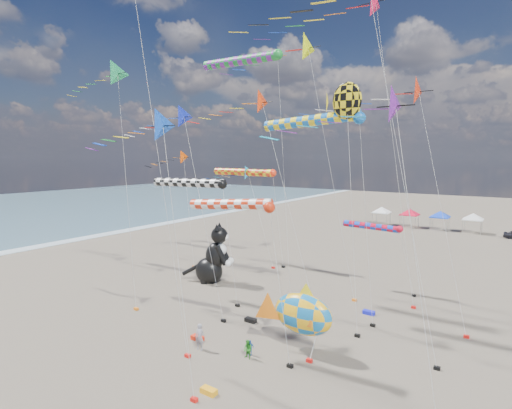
{
  "coord_description": "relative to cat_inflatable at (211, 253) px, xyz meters",
  "views": [
    {
      "loc": [
        15.8,
        -13.68,
        12.45
      ],
      "look_at": [
        -1.61,
        12.0,
        8.76
      ],
      "focal_mm": 28.0,
      "sensor_mm": 36.0,
      "label": 1
    }
  ],
  "objects": [
    {
      "name": "delta_kite_7",
      "position": [
        -8.88,
        2.96,
        9.11
      ],
      "size": [
        9.13,
        1.79,
        13.39
      ],
      "color": "#FF5106",
      "rests_on": "ground"
    },
    {
      "name": "windsock_5",
      "position": [
        10.44,
        -9.88,
        6.44
      ],
      "size": [
        7.58,
        0.69,
        9.85
      ],
      "color": "red",
      "rests_on": "ground"
    },
    {
      "name": "delta_kite_9",
      "position": [
        19.25,
        -12.83,
        11.22
      ],
      "size": [
        9.17,
        1.72,
        15.49
      ],
      "color": "#732097",
      "rests_on": "ground"
    },
    {
      "name": "delta_kite_3",
      "position": [
        8.5,
        -4.57,
        13.37
      ],
      "size": [
        11.99,
        2.05,
        17.74
      ],
      "color": "#FF3C0F",
      "rests_on": "ground"
    },
    {
      "name": "windsock_4",
      "position": [
        14.01,
        7.0,
        2.95
      ],
      "size": [
        6.9,
        0.64,
        6.32
      ],
      "color": "red",
      "rests_on": "ground"
    },
    {
      "name": "delta_kite_0",
      "position": [
        17.34,
        0.39,
        13.97
      ],
      "size": [
        13.33,
        2.26,
        18.43
      ],
      "color": "red",
      "rests_on": "ground"
    },
    {
      "name": "delta_kite_8",
      "position": [
        8.36,
        -15.55,
        10.84
      ],
      "size": [
        9.59,
        1.95,
        15.17
      ],
      "color": "blue",
      "rests_on": "ground"
    },
    {
      "name": "kite_bag_1",
      "position": [
        8.81,
        -5.79,
        -2.85
      ],
      "size": [
        0.9,
        0.44,
        0.3
      ],
      "primitive_type": "cube",
      "color": "black",
      "rests_on": "ground"
    },
    {
      "name": "person_adult",
      "position": [
        8.57,
        -11.23,
        -2.14
      ],
      "size": [
        0.7,
        0.52,
        1.73
      ],
      "primitive_type": "imported",
      "rotation": [
        0.0,
        0.0,
        0.19
      ],
      "color": "gray",
      "rests_on": "ground"
    },
    {
      "name": "windsock_3",
      "position": [
        -1.91,
        8.61,
        7.64
      ],
      "size": [
        9.97,
        0.87,
        11.12
      ],
      "color": "#FF3415",
      "rests_on": "ground"
    },
    {
      "name": "cat_inflatable",
      "position": [
        0.0,
        0.0,
        0.0
      ],
      "size": [
        4.97,
        3.87,
        6.01
      ],
      "primitive_type": null,
      "rotation": [
        0.0,
        0.0,
        0.43
      ],
      "color": "black",
      "rests_on": "ground"
    },
    {
      "name": "kite_bag_2",
      "position": [
        15.75,
        0.71,
        -2.85
      ],
      "size": [
        0.9,
        0.44,
        0.3
      ],
      "primitive_type": "cube",
      "color": "#151AD8",
      "rests_on": "ground"
    },
    {
      "name": "tent_row",
      "position": [
        11.13,
        44.1,
        0.15
      ],
      "size": [
        19.2,
        4.2,
        3.8
      ],
      "color": "white",
      "rests_on": "ground"
    },
    {
      "name": "ground",
      "position": [
        9.63,
        -15.9,
        -3.0
      ],
      "size": [
        260.0,
        260.0,
        0.0
      ],
      "primitive_type": "plane",
      "color": "brown",
      "rests_on": "ground"
    },
    {
      "name": "windsock_0",
      "position": [
        11.82,
        -1.38,
        12.18
      ],
      "size": [
        9.46,
        0.9,
        15.69
      ],
      "color": "blue",
      "rests_on": "ground"
    },
    {
      "name": "windsock_2",
      "position": [
        1.16,
        -3.81,
        7.16
      ],
      "size": [
        9.34,
        0.79,
        10.6
      ],
      "color": "black",
      "rests_on": "ground"
    },
    {
      "name": "fish_inflatable",
      "position": [
        14.14,
        -7.67,
        -0.5
      ],
      "size": [
        5.45,
        2.72,
        4.57
      ],
      "color": "#126DB3",
      "rests_on": "ground"
    },
    {
      "name": "child_green",
      "position": [
        11.84,
        -10.44,
        -2.41
      ],
      "size": [
        0.63,
        0.52,
        1.19
      ],
      "primitive_type": "imported",
      "rotation": [
        0.0,
        0.0,
        -0.13
      ],
      "color": "#2B8F23",
      "rests_on": "ground"
    },
    {
      "name": "angelfish_kite",
      "position": [
        14.22,
        -1.72,
        13.33
      ],
      "size": [
        3.74,
        3.02,
        17.79
      ],
      "color": "yellow",
      "rests_on": "ground"
    },
    {
      "name": "delta_kite_11",
      "position": [
        8.99,
        2.89,
        18.75
      ],
      "size": [
        13.53,
        2.68,
        23.35
      ],
      "color": "#E5FF0E",
      "rests_on": "ground"
    },
    {
      "name": "delta_kite_6",
      "position": [
        -3.68,
        -9.1,
        16.0
      ],
      "size": [
        9.76,
        2.25,
        20.42
      ],
      "color": "#1D9655",
      "rests_on": "ground"
    },
    {
      "name": "kite_bag_3",
      "position": [
        7.51,
        -10.3,
        -2.85
      ],
      "size": [
        0.9,
        0.44,
        0.3
      ],
      "primitive_type": "cube",
      "color": "red",
      "rests_on": "ground"
    },
    {
      "name": "delta_kite_2",
      "position": [
        -2.46,
        7.67,
        7.3
      ],
      "size": [
        11.03,
        1.82,
        11.61
      ],
      "color": "#22A3E3",
      "rests_on": "ground"
    },
    {
      "name": "delta_kite_4",
      "position": [
        2.49,
        -6.94,
        12.1
      ],
      "size": [
        10.23,
        1.84,
        16.41
      ],
      "color": "#1627BD",
      "rests_on": "ground"
    },
    {
      "name": "windsock_1",
      "position": [
        3.67,
        0.59,
        18.05
      ],
      "size": [
        9.66,
        0.92,
        21.59
      ],
      "color": "#198E32",
      "rests_on": "ground"
    },
    {
      "name": "child_blue",
      "position": [
        11.66,
        -9.95,
        -2.52
      ],
      "size": [
        0.61,
        0.4,
        0.97
      ],
      "primitive_type": "imported",
      "rotation": [
        0.0,
        0.0,
        0.31
      ],
      "color": "blue",
      "rests_on": "ground"
    },
    {
      "name": "kite_bag_0",
      "position": [
        12.26,
        -14.61,
        -2.85
      ],
      "size": [
        0.9,
        0.44,
        0.3
      ],
      "primitive_type": "cube",
      "color": "#FDA715",
      "rests_on": "ground"
    },
    {
      "name": "delta_kite_1",
      "position": [
        13.56,
        4.02,
        22.13
      ],
      "size": [
        16.08,
        3.28,
        26.99
      ],
      "color": "#E71644",
      "rests_on": "ground"
    }
  ]
}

